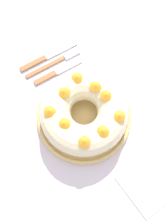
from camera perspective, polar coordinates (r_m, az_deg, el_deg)
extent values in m
plane|color=gray|center=(1.52, -0.96, -8.30)|extent=(8.00, 8.00, 0.00)
cube|color=silver|center=(0.82, -1.76, -2.09)|extent=(1.57, 1.14, 0.03)
cylinder|color=tan|center=(0.81, 0.00, -1.17)|extent=(0.28, 0.28, 0.01)
torus|color=tan|center=(0.80, 0.00, -0.98)|extent=(0.29, 0.29, 0.01)
torus|color=beige|center=(0.75, 0.00, 0.00)|extent=(0.26, 0.26, 0.09)
cone|color=orange|center=(0.69, -4.38, -2.51)|extent=(0.05, 0.05, 0.01)
cone|color=orange|center=(0.68, 0.08, -6.38)|extent=(0.05, 0.05, 0.01)
cone|color=orange|center=(0.69, 4.19, -4.15)|extent=(0.05, 0.05, 0.01)
cone|color=orange|center=(0.70, 7.67, -0.85)|extent=(0.05, 0.05, 0.01)
cone|color=orange|center=(0.71, 4.92, 3.71)|extent=(0.05, 0.05, 0.01)
cone|color=orange|center=(0.72, 2.59, 5.74)|extent=(0.05, 0.05, 0.01)
cone|color=orange|center=(0.73, -1.47, 7.55)|extent=(0.04, 0.04, 0.01)
cone|color=orange|center=(0.72, -4.46, 4.40)|extent=(0.04, 0.04, 0.01)
cone|color=orange|center=(0.70, -7.47, 0.19)|extent=(0.05, 0.05, 0.01)
cube|color=#936038|center=(0.87, -8.36, 9.66)|extent=(0.01, 0.14, 0.01)
cube|color=silver|center=(0.89, -2.71, 12.58)|extent=(0.02, 0.05, 0.01)
cube|color=#936038|center=(0.89, -10.99, 10.28)|extent=(0.02, 0.09, 0.01)
cube|color=silver|center=(0.90, -5.03, 13.38)|extent=(0.02, 0.11, 0.00)
cube|color=#936038|center=(0.86, -8.44, 7.32)|extent=(0.02, 0.08, 0.01)
cube|color=silver|center=(0.87, -3.42, 9.97)|extent=(0.02, 0.09, 0.00)
cube|color=#B2D1B7|center=(0.80, 12.84, -15.75)|extent=(0.15, 0.12, 0.00)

